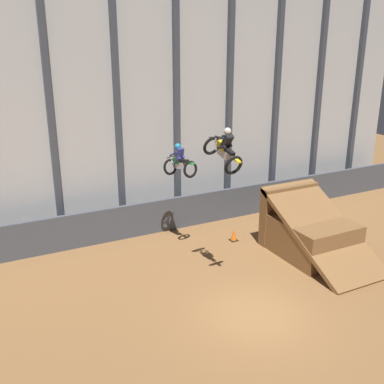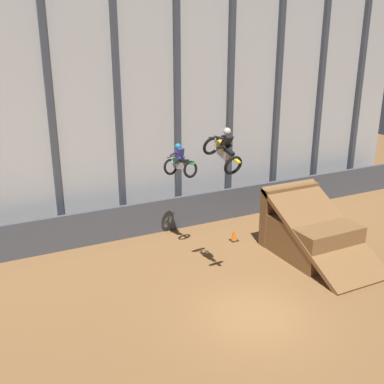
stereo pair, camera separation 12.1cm
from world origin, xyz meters
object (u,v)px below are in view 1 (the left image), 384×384
dirt_ramp (308,231)px  rider_bike_right_air (180,163)px  traffic_cone_near_ramp (234,235)px  rider_bike_left_air (224,150)px

dirt_ramp → rider_bike_right_air: rider_bike_right_air is taller
rider_bike_right_air → traffic_cone_near_ramp: (2.59, -0.42, -3.72)m
dirt_ramp → rider_bike_right_air: bearing=149.4°
dirt_ramp → traffic_cone_near_ramp: bearing=132.9°
dirt_ramp → traffic_cone_near_ramp: size_ratio=8.95×
rider_bike_left_air → rider_bike_right_air: size_ratio=1.05×
rider_bike_left_air → dirt_ramp: bearing=4.0°
rider_bike_right_air → rider_bike_left_air: bearing=-103.2°
rider_bike_right_air → traffic_cone_near_ramp: size_ratio=3.09×
rider_bike_left_air → traffic_cone_near_ramp: 6.53m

